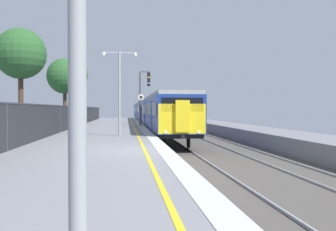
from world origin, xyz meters
name	(u,v)px	position (x,y,z in m)	size (l,w,h in m)	color
ground	(220,164)	(2.64, 0.00, -0.61)	(17.40, 110.00, 1.21)	gray
commuter_train_at_platform	(149,111)	(2.10, 38.34, 1.27)	(2.83, 63.86, 3.81)	navy
signal_gantry	(143,91)	(0.61, 23.39, 3.31)	(1.10, 0.24, 5.32)	#47474C
speed_limit_sign	(141,106)	(0.25, 18.53, 1.83)	(0.59, 0.08, 2.89)	#59595B
platform_lamp_mid	(119,85)	(-1.42, 7.68, 2.96)	(2.00, 0.20, 4.93)	#93999E
platform_back_fence	(7,126)	(-5.45, 0.00, 0.95)	(0.07, 99.00, 1.83)	#282B2D
background_tree_left	(72,75)	(-7.74, 34.29, 5.78)	(3.98, 3.98, 7.91)	#473323
background_tree_centre	(66,77)	(-7.53, 27.81, 5.03)	(3.83, 3.83, 7.05)	#473323
background_tree_right	(22,56)	(-7.71, 10.93, 5.01)	(3.26, 3.26, 6.75)	#473323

